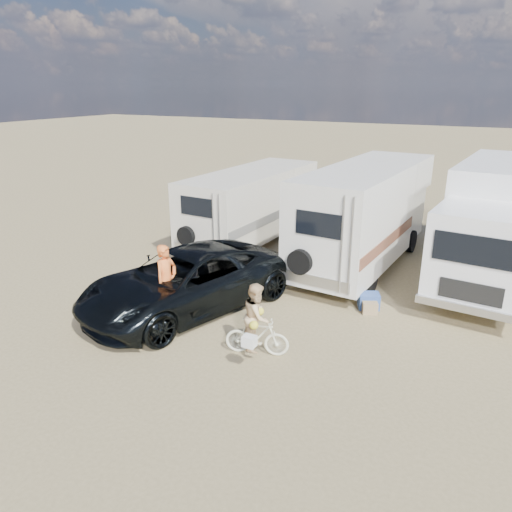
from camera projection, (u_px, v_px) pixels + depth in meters
The scene contains 11 objects.
ground at pixel (292, 357), 11.11m from camera, with size 140.00×140.00×0.00m, color #948158.
rv_main at pixel (365, 217), 16.23m from camera, with size 2.38×7.54×3.38m, color silver, non-canonical shape.
rv_left at pixel (251, 208), 18.73m from camera, with size 2.31×6.82×2.79m, color beige, non-canonical shape.
box_truck at pixel (498, 226), 14.81m from camera, with size 2.69×7.87×3.61m, color white, non-canonical shape.
dark_suv at pixel (186, 281), 13.21m from camera, with size 2.77×6.01×1.67m, color black.
bike_man at pixel (168, 305), 12.76m from camera, with size 0.56×1.60×0.84m, color #CE7102.
bike_woman at pixel (257, 337), 11.10m from camera, with size 0.42×1.48×0.89m, color beige.
rider_man at pixel (167, 286), 12.59m from camera, with size 0.69×0.45×1.89m, color orange.
rider_woman at pixel (257, 323), 10.99m from camera, with size 0.76×0.59×1.57m, color #D7B380.
cooler at pixel (369, 301), 13.46m from camera, with size 0.56×0.40×0.44m, color #2E4B8F.
crate at pixel (370, 307), 13.24m from camera, with size 0.40×0.40×0.32m, color #967A54.
Camera 1 is at (3.69, -9.01, 5.89)m, focal length 34.18 mm.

